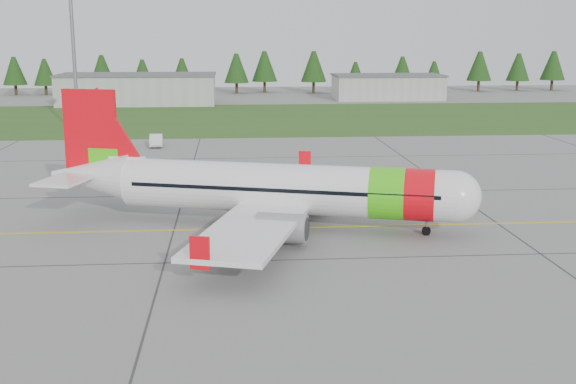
{
  "coord_description": "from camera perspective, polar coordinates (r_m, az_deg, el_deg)",
  "views": [
    {
      "loc": [
        -10.56,
        -44.84,
        14.39
      ],
      "look_at": [
        -6.6,
        5.28,
        3.39
      ],
      "focal_mm": 45.0,
      "sensor_mm": 36.0,
      "label": 1
    }
  ],
  "objects": [
    {
      "name": "ground",
      "position": [
        48.26,
        8.37,
        -5.15
      ],
      "size": [
        320.0,
        320.0,
        0.0
      ],
      "primitive_type": "plane",
      "color": "gray",
      "rests_on": "ground"
    },
    {
      "name": "hangar_east",
      "position": [
        167.1,
        7.86,
        8.17
      ],
      "size": [
        24.0,
        12.0,
        5.2
      ],
      "primitive_type": "cube",
      "color": "#A8A8A3",
      "rests_on": "ground"
    },
    {
      "name": "aircraft",
      "position": [
        54.67,
        -1.09,
        0.26
      ],
      "size": [
        32.93,
        31.12,
        10.24
      ],
      "rotation": [
        0.0,
        0.0,
        -0.29
      ],
      "color": "white",
      "rests_on": "ground"
    },
    {
      "name": "grass_strip",
      "position": [
        128.09,
        0.24,
        5.89
      ],
      "size": [
        320.0,
        50.0,
        0.03
      ],
      "primitive_type": "cube",
      "color": "#30561E",
      "rests_on": "ground"
    },
    {
      "name": "hangar_west",
      "position": [
        156.47,
        -11.75,
        7.91
      ],
      "size": [
        32.0,
        14.0,
        6.0
      ],
      "primitive_type": "cube",
      "color": "#A8A8A3",
      "rests_on": "ground"
    },
    {
      "name": "taxi_guideline",
      "position": [
        55.77,
        6.56,
        -2.69
      ],
      "size": [
        120.0,
        0.25,
        0.02
      ],
      "primitive_type": "cube",
      "color": "gold",
      "rests_on": "ground"
    },
    {
      "name": "service_van",
      "position": [
        96.37,
        -10.42,
        4.98
      ],
      "size": [
        1.79,
        1.7,
        4.79
      ],
      "primitive_type": "imported",
      "rotation": [
        0.0,
        0.0,
        0.08
      ],
      "color": "white",
      "rests_on": "ground"
    },
    {
      "name": "treeline",
      "position": [
        183.39,
        -1.22,
        9.4
      ],
      "size": [
        160.0,
        8.0,
        10.0
      ],
      "primitive_type": null,
      "color": "#1C3F14",
      "rests_on": "ground"
    },
    {
      "name": "floodlight_mast",
      "position": [
        105.15,
        -16.51,
        9.44
      ],
      "size": [
        0.5,
        0.5,
        20.0
      ],
      "primitive_type": "cylinder",
      "color": "slate",
      "rests_on": "ground"
    }
  ]
}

